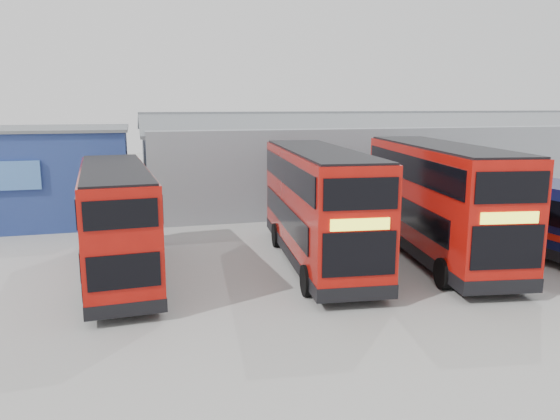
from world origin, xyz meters
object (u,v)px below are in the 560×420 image
at_px(double_decker_left, 117,223).
at_px(double_decker_centre, 318,207).
at_px(maintenance_shed, 369,160).
at_px(office_block, 14,174).
at_px(double_decker_right, 438,202).

relative_size(double_decker_left, double_decker_centre, 0.89).
distance_m(maintenance_shed, double_decker_centre, 16.52).
bearing_deg(maintenance_shed, office_block, -174.79).
distance_m(maintenance_shed, double_decker_left, 21.53).
xyz_separation_m(office_block, double_decker_right, (18.53, -12.67, -0.20)).
relative_size(maintenance_shed, double_decker_right, 2.64).
relative_size(double_decker_centre, double_decker_right, 0.97).
xyz_separation_m(double_decker_left, double_decker_centre, (7.79, -0.11, 0.24)).
relative_size(office_block, double_decker_right, 1.07).
bearing_deg(double_decker_left, double_decker_centre, 175.67).
bearing_deg(double_decker_left, double_decker_right, 173.59).
relative_size(office_block, double_decker_left, 1.23).
xyz_separation_m(maintenance_shed, double_decker_right, (-3.47, -14.68, -0.23)).
distance_m(double_decker_left, double_decker_right, 12.89).
bearing_deg(maintenance_shed, double_decker_left, -139.34).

